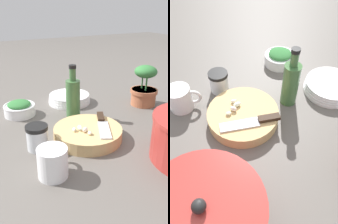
# 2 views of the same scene
# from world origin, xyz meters

# --- Properties ---
(ground_plane) EXTENTS (5.00, 5.00, 0.00)m
(ground_plane) POSITION_xyz_m (0.00, 0.00, 0.00)
(ground_plane) COLOR #56514C
(cutting_board) EXTENTS (0.23, 0.23, 0.04)m
(cutting_board) POSITION_xyz_m (0.07, -0.04, 0.02)
(cutting_board) COLOR tan
(cutting_board) RESTS_ON ground_plane
(chef_knife) EXTENTS (0.18, 0.11, 0.01)m
(chef_knife) POSITION_xyz_m (0.07, 0.02, 0.04)
(chef_knife) COLOR black
(chef_knife) RESTS_ON cutting_board
(garlic_cloves) EXTENTS (0.07, 0.05, 0.02)m
(garlic_cloves) POSITION_xyz_m (0.08, -0.07, 0.05)
(garlic_cloves) COLOR silver
(garlic_cloves) RESTS_ON cutting_board
(herb_bowl) EXTENTS (0.13, 0.13, 0.06)m
(herb_bowl) POSITION_xyz_m (-0.23, -0.19, 0.03)
(herb_bowl) COLOR white
(herb_bowl) RESTS_ON ground_plane
(spice_jar) EXTENTS (0.07, 0.07, 0.08)m
(spice_jar) POSITION_xyz_m (0.05, -0.21, 0.04)
(spice_jar) COLOR silver
(spice_jar) RESTS_ON ground_plane
(coffee_mug) EXTENTS (0.10, 0.08, 0.08)m
(coffee_mug) POSITION_xyz_m (0.19, -0.21, 0.04)
(coffee_mug) COLOR white
(coffee_mug) RESTS_ON ground_plane
(plate_stack) EXTENTS (0.19, 0.19, 0.04)m
(plate_stack) POSITION_xyz_m (-0.27, 0.05, 0.02)
(plate_stack) COLOR white
(plate_stack) RESTS_ON ground_plane
(oil_bottle) EXTENTS (0.06, 0.06, 0.21)m
(oil_bottle) POSITION_xyz_m (-0.11, -0.01, 0.08)
(oil_bottle) COLOR #3D6638
(oil_bottle) RESTS_ON ground_plane
(stock_pot) EXTENTS (0.26, 0.26, 0.16)m
(stock_pot) POSITION_xyz_m (0.32, 0.17, 0.07)
(stock_pot) COLOR #9E2D28
(stock_pot) RESTS_ON ground_plane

